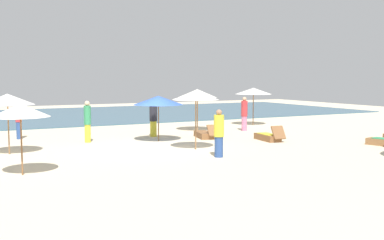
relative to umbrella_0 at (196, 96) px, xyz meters
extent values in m
plane|color=beige|center=(-1.64, 1.27, -2.16)|extent=(60.00, 60.00, 0.00)
cube|color=#3D6075|center=(-1.64, 18.27, -2.13)|extent=(48.00, 16.00, 0.06)
cylinder|color=olive|center=(0.00, 0.00, -1.02)|extent=(0.05, 0.05, 2.29)
cone|color=silver|center=(0.00, 0.00, 0.00)|extent=(1.86, 1.86, 0.34)
cylinder|color=brown|center=(7.39, 6.65, -1.07)|extent=(0.05, 0.05, 2.18)
cone|color=white|center=(7.39, 6.65, -0.12)|extent=(2.17, 2.17, 0.37)
cylinder|color=brown|center=(-0.37, 2.90, -1.16)|extent=(0.05, 0.05, 2.01)
cone|color=#3359B2|center=(-0.37, 2.90, -0.31)|extent=(2.24, 2.24, 0.40)
cylinder|color=olive|center=(3.06, 5.62, -1.07)|extent=(0.06, 0.06, 2.19)
cone|color=silver|center=(3.06, 5.62, -0.15)|extent=(2.10, 2.10, 0.45)
cylinder|color=olive|center=(-6.77, 2.20, -1.05)|extent=(0.05, 0.05, 2.23)
cone|color=white|center=(-6.77, 2.20, -0.09)|extent=(1.96, 1.96, 0.41)
cylinder|color=brown|center=(-6.83, -1.91, -1.12)|extent=(0.05, 0.05, 2.08)
cone|color=silver|center=(-6.83, -1.91, -0.23)|extent=(1.72, 1.72, 0.39)
cube|color=brown|center=(1.98, 2.95, -2.02)|extent=(0.92, 1.60, 0.28)
cube|color=brown|center=(2.14, 2.27, -1.75)|extent=(0.67, 0.62, 0.52)
cube|color=brown|center=(4.14, 0.82, -2.02)|extent=(0.76, 1.56, 0.28)
cube|color=brown|center=(4.22, 0.13, -1.73)|extent=(0.61, 0.48, 0.58)
cube|color=yellow|center=(4.14, 0.82, -1.87)|extent=(0.62, 1.10, 0.03)
cylinder|color=#2D4C8C|center=(-0.08, -1.94, -1.79)|extent=(0.42, 0.42, 0.75)
cylinder|color=yellow|center=(-0.08, -1.94, -1.02)|extent=(0.49, 0.49, 0.79)
sphere|color=#A37556|center=(-0.08, -1.94, -0.53)|extent=(0.21, 0.21, 0.21)
cylinder|color=#D17299|center=(5.28, 4.44, -1.77)|extent=(0.40, 0.40, 0.79)
cylinder|color=#BF3338|center=(5.28, 4.44, -0.96)|extent=(0.48, 0.48, 0.82)
sphere|color=tan|center=(5.28, 4.44, -0.45)|extent=(0.22, 0.22, 0.22)
cylinder|color=yellow|center=(0.04, 4.51, -1.79)|extent=(0.44, 0.44, 0.75)
cylinder|color=#26262D|center=(0.04, 4.51, -1.02)|extent=(0.52, 0.52, 0.78)
sphere|color=#A37556|center=(0.04, 4.51, -0.54)|extent=(0.21, 0.21, 0.21)
cylinder|color=#2D4C8C|center=(-5.90, 6.52, -1.76)|extent=(0.34, 0.34, 0.81)
cylinder|color=#BF3338|center=(-5.90, 6.52, -0.94)|extent=(0.39, 0.39, 0.84)
sphere|color=beige|center=(-5.90, 6.52, -0.42)|extent=(0.23, 0.23, 0.23)
cylinder|color=yellow|center=(-3.33, 3.96, -1.76)|extent=(0.37, 0.37, 0.80)
cylinder|color=#338C59|center=(-3.33, 3.96, -0.95)|extent=(0.43, 0.43, 0.83)
sphere|color=beige|center=(-3.33, 3.96, -0.43)|extent=(0.23, 0.23, 0.23)
camera|label=1|loc=(-8.59, -16.32, 0.77)|focal=43.49mm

